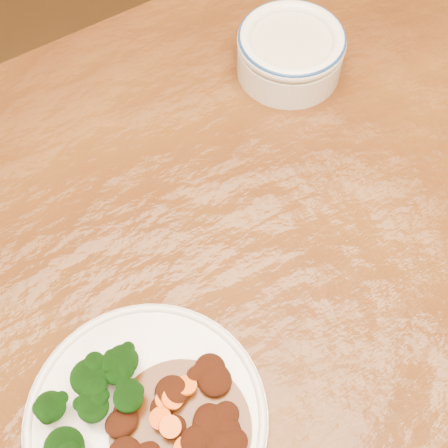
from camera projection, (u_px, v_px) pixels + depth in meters
ground at (251, 424)px, 1.32m from camera, size 4.00×4.00×0.00m
dining_table at (272, 303)px, 0.74m from camera, size 1.51×0.91×0.75m
dinner_plate at (146, 419)px, 0.59m from camera, size 0.23×0.23×0.01m
broccoli_florets at (92, 397)px, 0.57m from camera, size 0.11×0.08×0.04m
mince_stew at (188, 426)px, 0.58m from camera, size 0.14×0.13×0.03m
dip_bowl at (290, 51)px, 0.79m from camera, size 0.14×0.14×0.06m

